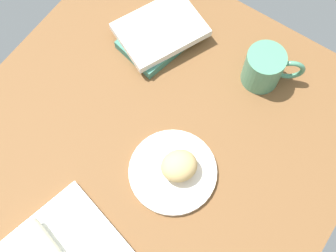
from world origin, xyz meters
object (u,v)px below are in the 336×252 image
(round_plate, at_px, (173,172))
(coffee_mug, at_px, (265,68))
(book_stack, at_px, (161,33))
(breakfast_wrap, at_px, (41,248))
(scone_pastry, at_px, (179,166))

(round_plate, relative_size, coffee_mug, 1.48)
(book_stack, bearing_deg, coffee_mug, 99.32)
(breakfast_wrap, relative_size, coffee_mug, 0.82)
(round_plate, xyz_separation_m, coffee_mug, (-0.33, 0.04, 0.05))
(breakfast_wrap, distance_m, book_stack, 0.60)
(breakfast_wrap, xyz_separation_m, coffee_mug, (-0.63, 0.17, 0.01))
(book_stack, distance_m, coffee_mug, 0.28)
(scone_pastry, height_order, book_stack, scone_pastry)
(breakfast_wrap, bearing_deg, book_stack, 24.77)
(coffee_mug, bearing_deg, scone_pastry, -6.17)
(scone_pastry, relative_size, book_stack, 0.32)
(round_plate, height_order, book_stack, book_stack)
(breakfast_wrap, bearing_deg, round_plate, -8.34)
(round_plate, distance_m, book_stack, 0.37)
(round_plate, height_order, breakfast_wrap, breakfast_wrap)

